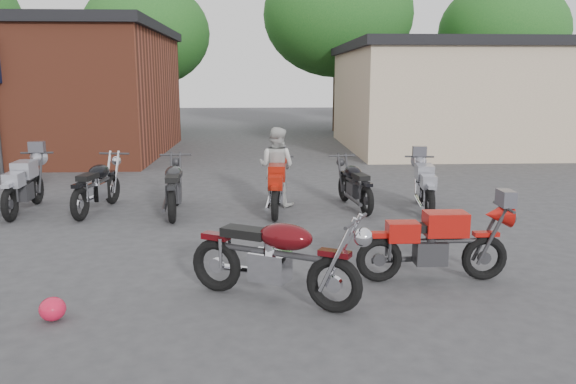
{
  "coord_description": "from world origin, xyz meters",
  "views": [
    {
      "loc": [
        0.32,
        -5.43,
        2.52
      ],
      "look_at": [
        0.7,
        2.55,
        0.9
      ],
      "focal_mm": 35.0,
      "sensor_mm": 36.0,
      "label": 1
    }
  ],
  "objects_px": {
    "row_bike_3": "(174,184)",
    "row_bike_6": "(425,184)",
    "vintage_motorcycle": "(276,252)",
    "row_bike_4": "(277,184)",
    "helmet": "(52,309)",
    "person_light": "(276,167)",
    "row_bike_2": "(97,182)",
    "sportbike": "(436,240)",
    "row_bike_5": "(354,182)",
    "row_bike_1": "(24,182)"
  },
  "relations": [
    {
      "from": "row_bike_3",
      "to": "row_bike_6",
      "type": "relative_size",
      "value": 1.07
    },
    {
      "from": "vintage_motorcycle",
      "to": "row_bike_4",
      "type": "distance_m",
      "value": 4.43
    },
    {
      "from": "vintage_motorcycle",
      "to": "row_bike_6",
      "type": "relative_size",
      "value": 1.12
    },
    {
      "from": "vintage_motorcycle",
      "to": "row_bike_3",
      "type": "distance_m",
      "value": 4.77
    },
    {
      "from": "helmet",
      "to": "row_bike_3",
      "type": "height_order",
      "value": "row_bike_3"
    },
    {
      "from": "helmet",
      "to": "row_bike_3",
      "type": "distance_m",
      "value": 4.86
    },
    {
      "from": "person_light",
      "to": "row_bike_4",
      "type": "bearing_deg",
      "value": 116.23
    },
    {
      "from": "vintage_motorcycle",
      "to": "row_bike_2",
      "type": "bearing_deg",
      "value": 153.12
    },
    {
      "from": "row_bike_2",
      "to": "person_light",
      "type": "bearing_deg",
      "value": -75.1
    },
    {
      "from": "person_light",
      "to": "row_bike_2",
      "type": "bearing_deg",
      "value": 33.78
    },
    {
      "from": "sportbike",
      "to": "row_bike_2",
      "type": "relative_size",
      "value": 0.94
    },
    {
      "from": "vintage_motorcycle",
      "to": "row_bike_4",
      "type": "relative_size",
      "value": 1.1
    },
    {
      "from": "helmet",
      "to": "row_bike_4",
      "type": "bearing_deg",
      "value": 62.43
    },
    {
      "from": "helmet",
      "to": "row_bike_5",
      "type": "xyz_separation_m",
      "value": [
        4.05,
        5.11,
        0.4
      ]
    },
    {
      "from": "row_bike_3",
      "to": "row_bike_5",
      "type": "relative_size",
      "value": 1.08
    },
    {
      "from": "row_bike_2",
      "to": "row_bike_6",
      "type": "height_order",
      "value": "row_bike_2"
    },
    {
      "from": "row_bike_1",
      "to": "row_bike_3",
      "type": "relative_size",
      "value": 1.02
    },
    {
      "from": "vintage_motorcycle",
      "to": "sportbike",
      "type": "bearing_deg",
      "value": 44.1
    },
    {
      "from": "row_bike_2",
      "to": "row_bike_1",
      "type": "bearing_deg",
      "value": 97.21
    },
    {
      "from": "row_bike_5",
      "to": "row_bike_1",
      "type": "bearing_deg",
      "value": 80.48
    },
    {
      "from": "vintage_motorcycle",
      "to": "sportbike",
      "type": "distance_m",
      "value": 2.11
    },
    {
      "from": "row_bike_4",
      "to": "row_bike_6",
      "type": "bearing_deg",
      "value": -86.37
    },
    {
      "from": "vintage_motorcycle",
      "to": "sportbike",
      "type": "relative_size",
      "value": 1.12
    },
    {
      "from": "person_light",
      "to": "row_bike_3",
      "type": "height_order",
      "value": "person_light"
    },
    {
      "from": "row_bike_2",
      "to": "row_bike_3",
      "type": "xyz_separation_m",
      "value": [
        1.5,
        -0.24,
        -0.0
      ]
    },
    {
      "from": "row_bike_1",
      "to": "person_light",
      "type": "bearing_deg",
      "value": -89.14
    },
    {
      "from": "helmet",
      "to": "row_bike_1",
      "type": "height_order",
      "value": "row_bike_1"
    },
    {
      "from": "person_light",
      "to": "row_bike_4",
      "type": "relative_size",
      "value": 0.84
    },
    {
      "from": "row_bike_3",
      "to": "row_bike_6",
      "type": "bearing_deg",
      "value": -95.61
    },
    {
      "from": "vintage_motorcycle",
      "to": "person_light",
      "type": "xyz_separation_m",
      "value": [
        0.15,
        5.05,
        0.19
      ]
    },
    {
      "from": "vintage_motorcycle",
      "to": "row_bike_2",
      "type": "distance_m",
      "value": 5.71
    },
    {
      "from": "person_light",
      "to": "row_bike_4",
      "type": "height_order",
      "value": "person_light"
    },
    {
      "from": "sportbike",
      "to": "row_bike_3",
      "type": "relative_size",
      "value": 0.94
    },
    {
      "from": "helmet",
      "to": "row_bike_5",
      "type": "height_order",
      "value": "row_bike_5"
    },
    {
      "from": "helmet",
      "to": "row_bike_1",
      "type": "relative_size",
      "value": 0.14
    },
    {
      "from": "row_bike_2",
      "to": "row_bike_3",
      "type": "bearing_deg",
      "value": -90.61
    },
    {
      "from": "sportbike",
      "to": "row_bike_1",
      "type": "xyz_separation_m",
      "value": [
        -6.71,
        4.09,
        0.04
      ]
    },
    {
      "from": "sportbike",
      "to": "person_light",
      "type": "distance_m",
      "value": 4.84
    },
    {
      "from": "row_bike_1",
      "to": "row_bike_6",
      "type": "bearing_deg",
      "value": -95.61
    },
    {
      "from": "row_bike_6",
      "to": "sportbike",
      "type": "bearing_deg",
      "value": 173.46
    },
    {
      "from": "person_light",
      "to": "row_bike_1",
      "type": "xyz_separation_m",
      "value": [
        -4.84,
        -0.36,
        -0.21
      ]
    },
    {
      "from": "vintage_motorcycle",
      "to": "person_light",
      "type": "distance_m",
      "value": 5.05
    },
    {
      "from": "vintage_motorcycle",
      "to": "sportbike",
      "type": "xyz_separation_m",
      "value": [
        2.02,
        0.59,
        -0.06
      ]
    },
    {
      "from": "row_bike_1",
      "to": "row_bike_5",
      "type": "xyz_separation_m",
      "value": [
        6.37,
        0.04,
        -0.05
      ]
    },
    {
      "from": "vintage_motorcycle",
      "to": "row_bike_2",
      "type": "xyz_separation_m",
      "value": [
        -3.3,
        4.65,
        -0.03
      ]
    },
    {
      "from": "helmet",
      "to": "row_bike_1",
      "type": "xyz_separation_m",
      "value": [
        -2.32,
        5.07,
        0.45
      ]
    },
    {
      "from": "vintage_motorcycle",
      "to": "row_bike_1",
      "type": "bearing_deg",
      "value": 162.83
    },
    {
      "from": "helmet",
      "to": "person_light",
      "type": "height_order",
      "value": "person_light"
    },
    {
      "from": "person_light",
      "to": "sportbike",
      "type": "bearing_deg",
      "value": 140.07
    },
    {
      "from": "row_bike_2",
      "to": "row_bike_6",
      "type": "bearing_deg",
      "value": -83.98
    }
  ]
}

